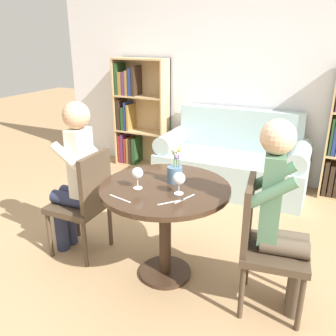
# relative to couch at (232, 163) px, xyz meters

# --- Properties ---
(ground_plane) EXTENTS (16.00, 16.00, 0.00)m
(ground_plane) POSITION_rel_couch_xyz_m (0.00, -1.88, -0.31)
(ground_plane) COLOR tan
(back_wall) EXTENTS (5.20, 0.05, 2.70)m
(back_wall) POSITION_rel_couch_xyz_m (0.00, 0.42, 1.04)
(back_wall) COLOR silver
(back_wall) RESTS_ON ground_plane
(round_table) EXTENTS (0.93, 0.93, 0.75)m
(round_table) POSITION_rel_couch_xyz_m (0.00, -1.88, 0.28)
(round_table) COLOR #382619
(round_table) RESTS_ON ground_plane
(couch) EXTENTS (1.73, 0.80, 0.92)m
(couch) POSITION_rel_couch_xyz_m (0.00, 0.00, 0.00)
(couch) COLOR #A8C1C1
(couch) RESTS_ON ground_plane
(bookshelf_left) EXTENTS (0.74, 0.28, 1.48)m
(bookshelf_left) POSITION_rel_couch_xyz_m (-1.46, 0.26, 0.41)
(bookshelf_left) COLOR tan
(bookshelf_left) RESTS_ON ground_plane
(chair_left) EXTENTS (0.42, 0.42, 0.90)m
(chair_left) POSITION_rel_couch_xyz_m (-0.72, -1.88, 0.18)
(chair_left) COLOR #473828
(chair_left) RESTS_ON ground_plane
(chair_right) EXTENTS (0.47, 0.47, 0.90)m
(chair_right) POSITION_rel_couch_xyz_m (0.72, -1.89, 0.18)
(chair_right) COLOR #473828
(chair_right) RESTS_ON ground_plane
(person_left) EXTENTS (0.42, 0.34, 1.29)m
(person_left) POSITION_rel_couch_xyz_m (-0.81, -1.88, 0.38)
(person_left) COLOR #282D47
(person_left) RESTS_ON ground_plane
(person_right) EXTENTS (0.44, 0.37, 1.30)m
(person_right) POSITION_rel_couch_xyz_m (0.81, -1.87, 0.39)
(person_right) COLOR brown
(person_right) RESTS_ON ground_plane
(wine_glass_left) EXTENTS (0.08, 0.08, 0.15)m
(wine_glass_left) POSITION_rel_couch_xyz_m (-0.16, -1.99, 0.54)
(wine_glass_left) COLOR white
(wine_glass_left) RESTS_ON round_table
(wine_glass_right) EXTENTS (0.09, 0.09, 0.15)m
(wine_glass_right) POSITION_rel_couch_xyz_m (0.14, -1.95, 0.54)
(wine_glass_right) COLOR white
(wine_glass_right) RESTS_ON round_table
(flower_vase) EXTENTS (0.11, 0.11, 0.27)m
(flower_vase) POSITION_rel_couch_xyz_m (0.03, -1.77, 0.52)
(flower_vase) COLOR slate
(flower_vase) RESTS_ON round_table
(knife_left_setting) EXTENTS (0.13, 0.15, 0.00)m
(knife_left_setting) POSITION_rel_couch_xyz_m (0.15, -2.09, 0.44)
(knife_left_setting) COLOR silver
(knife_left_setting) RESTS_ON round_table
(fork_left_setting) EXTENTS (0.19, 0.06, 0.00)m
(fork_left_setting) POSITION_rel_couch_xyz_m (-0.18, -2.19, 0.44)
(fork_left_setting) COLOR silver
(fork_left_setting) RESTS_ON round_table
(knife_right_setting) EXTENTS (0.07, 0.18, 0.00)m
(knife_right_setting) POSITION_rel_couch_xyz_m (0.21, -2.01, 0.44)
(knife_right_setting) COLOR silver
(knife_right_setting) RESTS_ON round_table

